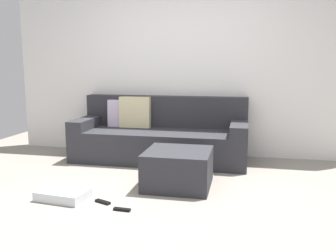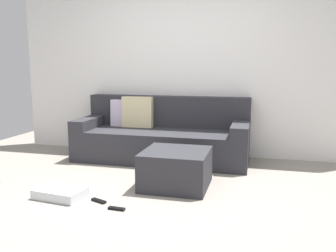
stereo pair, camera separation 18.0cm
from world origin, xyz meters
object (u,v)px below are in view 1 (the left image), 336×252
object	(u,v)px
remote_near_ottoman	(122,210)
storage_bin	(63,195)
ottoman	(178,168)
remote_by_storage_bin	(103,202)
couch_sectional	(160,137)

from	to	relation	value
remote_near_ottoman	storage_bin	bearing A→B (deg)	170.60
ottoman	remote_by_storage_bin	world-z (taller)	ottoman
ottoman	storage_bin	bearing A→B (deg)	-149.30
ottoman	remote_by_storage_bin	size ratio (longest dim) A/B	4.09
storage_bin	remote_near_ottoman	distance (m)	0.67
couch_sectional	remote_by_storage_bin	bearing A→B (deg)	-95.14
storage_bin	remote_near_ottoman	size ratio (longest dim) A/B	2.97
couch_sectional	remote_by_storage_bin	xyz separation A→B (m)	(-0.15, -1.70, -0.30)
remote_near_ottoman	ottoman	bearing A→B (deg)	67.57
ottoman	couch_sectional	bearing A→B (deg)	112.72
couch_sectional	remote_near_ottoman	distance (m)	1.86
ottoman	storage_bin	xyz separation A→B (m)	(-1.02, -0.61, -0.15)
ottoman	remote_near_ottoman	xyz separation A→B (m)	(-0.37, -0.76, -0.18)
couch_sectional	ottoman	distance (m)	1.18
ottoman	remote_by_storage_bin	xyz separation A→B (m)	(-0.61, -0.62, -0.18)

